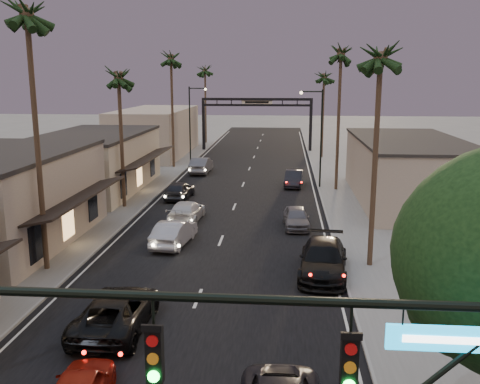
% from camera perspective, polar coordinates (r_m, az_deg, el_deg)
% --- Properties ---
extents(ground, '(200.00, 200.00, 0.00)m').
position_cam_1_polar(ground, '(45.28, -0.25, -0.69)').
color(ground, slate).
rests_on(ground, ground).
extents(road, '(14.00, 120.00, 0.02)m').
position_cam_1_polar(road, '(50.15, 0.25, 0.58)').
color(road, black).
rests_on(road, ground).
extents(sidewalk_left, '(5.00, 92.00, 0.12)m').
position_cam_1_polar(sidewalk_left, '(58.42, -8.53, 2.16)').
color(sidewalk_left, slate).
rests_on(sidewalk_left, ground).
extents(sidewalk_right, '(5.00, 92.00, 0.12)m').
position_cam_1_polar(sidewalk_right, '(57.14, 10.36, 1.87)').
color(sidewalk_right, slate).
rests_on(sidewalk_right, ground).
extents(storefront_mid, '(8.00, 14.00, 5.50)m').
position_cam_1_polar(storefront_mid, '(35.18, -24.04, -0.93)').
color(storefront_mid, gray).
rests_on(storefront_mid, ground).
extents(storefront_far, '(8.00, 16.00, 5.00)m').
position_cam_1_polar(storefront_far, '(49.56, -15.21, 2.95)').
color(storefront_far, tan).
rests_on(storefront_far, ground).
extents(storefront_dist, '(8.00, 20.00, 6.00)m').
position_cam_1_polar(storefront_dist, '(71.36, -8.97, 6.33)').
color(storefront_dist, gray).
rests_on(storefront_dist, ground).
extents(building_right, '(8.00, 18.00, 5.00)m').
position_cam_1_polar(building_right, '(45.75, 17.50, 2.07)').
color(building_right, gray).
rests_on(building_right, ground).
extents(arch, '(15.20, 0.40, 7.27)m').
position_cam_1_polar(arch, '(74.21, 1.80, 8.66)').
color(arch, black).
rests_on(arch, ground).
extents(streetlight_right, '(2.13, 0.30, 9.00)m').
position_cam_1_polar(streetlight_right, '(49.29, 8.35, 6.51)').
color(streetlight_right, black).
rests_on(streetlight_right, ground).
extents(streetlight_left, '(2.13, 0.30, 9.00)m').
position_cam_1_polar(streetlight_left, '(63.09, -5.13, 7.81)').
color(streetlight_left, black).
rests_on(streetlight_left, ground).
extents(palm_lb, '(3.20, 3.20, 15.20)m').
position_cam_1_polar(palm_lb, '(29.01, -21.86, 17.88)').
color(palm_lb, '#38281C').
rests_on(palm_lb, ground).
extents(palm_lc, '(3.20, 3.20, 12.20)m').
position_cam_1_polar(palm_lc, '(41.88, -12.86, 12.41)').
color(palm_lc, '#38281C').
rests_on(palm_lc, ground).
extents(palm_ld, '(3.20, 3.20, 14.20)m').
position_cam_1_polar(palm_ld, '(60.33, -7.39, 14.30)').
color(palm_ld, '#38281C').
rests_on(palm_ld, ground).
extents(palm_ra, '(3.20, 3.20, 13.20)m').
position_cam_1_polar(palm_ra, '(28.40, 14.82, 14.54)').
color(palm_ra, '#38281C').
rests_on(palm_ra, ground).
extents(palm_rb, '(3.20, 3.20, 14.20)m').
position_cam_1_polar(palm_rb, '(48.26, 10.75, 14.74)').
color(palm_rb, '#38281C').
rests_on(palm_rb, ground).
extents(palm_rc, '(3.20, 3.20, 12.20)m').
position_cam_1_polar(palm_rc, '(68.13, 8.97, 12.36)').
color(palm_rc, '#38281C').
rests_on(palm_rc, ground).
extents(palm_far, '(3.20, 3.20, 13.20)m').
position_cam_1_polar(palm_far, '(82.88, -3.76, 13.09)').
color(palm_far, '#38281C').
rests_on(palm_far, ground).
extents(oncoming_pickup, '(2.61, 5.63, 1.56)m').
position_cam_1_polar(oncoming_pickup, '(22.77, -13.03, -12.27)').
color(oncoming_pickup, black).
rests_on(oncoming_pickup, ground).
extents(oncoming_silver, '(2.19, 4.84, 1.54)m').
position_cam_1_polar(oncoming_silver, '(32.94, -7.04, -4.34)').
color(oncoming_silver, '#9C9BA1').
rests_on(oncoming_silver, ground).
extents(oncoming_white, '(2.25, 5.11, 1.46)m').
position_cam_1_polar(oncoming_white, '(38.20, -5.73, -2.06)').
color(oncoming_white, '#BDBDBD').
rests_on(oncoming_white, ground).
extents(oncoming_dgrey, '(2.15, 4.58, 1.52)m').
position_cam_1_polar(oncoming_dgrey, '(45.27, -6.48, 0.21)').
color(oncoming_dgrey, black).
rests_on(oncoming_dgrey, ground).
extents(oncoming_grey_far, '(1.93, 5.20, 1.70)m').
position_cam_1_polar(oncoming_grey_far, '(57.25, -4.17, 2.86)').
color(oncoming_grey_far, '#515156').
rests_on(oncoming_grey_far, ground).
extents(curbside_black, '(2.94, 6.08, 1.70)m').
position_cam_1_polar(curbside_black, '(28.14, 8.87, -7.12)').
color(curbside_black, black).
rests_on(curbside_black, ground).
extents(curbside_grey, '(1.88, 4.22, 1.41)m').
position_cam_1_polar(curbside_grey, '(36.62, 6.02, -2.73)').
color(curbside_grey, '#58575D').
rests_on(curbside_grey, ground).
extents(curbside_far, '(1.87, 4.57, 1.47)m').
position_cam_1_polar(curbside_far, '(50.39, 5.74, 1.43)').
color(curbside_far, black).
rests_on(curbside_far, ground).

